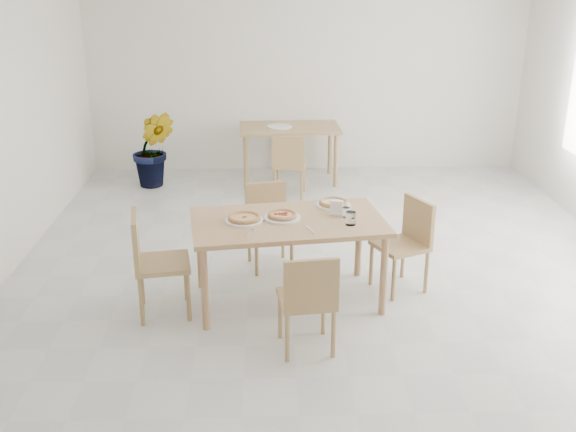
{
  "coord_description": "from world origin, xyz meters",
  "views": [
    {
      "loc": [
        -0.57,
        -5.82,
        2.75
      ],
      "look_at": [
        -0.39,
        -0.56,
        0.78
      ],
      "focal_mm": 42.0,
      "sensor_mm": 36.0,
      "label": 1
    }
  ],
  "objects_px": {
    "chair_south": "(308,297)",
    "napkin_holder": "(337,208)",
    "main_table": "(288,228)",
    "chair_back_s": "(289,162)",
    "chair_east": "(408,238)",
    "chair_west": "(152,257)",
    "plate_mushroom": "(333,205)",
    "pizza_margherita": "(244,218)",
    "pizza_mushroom": "(333,203)",
    "tumbler_a": "(351,218)",
    "tumbler_b": "(346,212)",
    "plate_margherita": "(244,220)",
    "chair_back_n": "(289,135)",
    "plate_empty": "(279,127)",
    "potted_plant": "(154,149)",
    "plate_pepperoni": "(282,218)",
    "chair_north": "(268,219)",
    "second_table": "(289,134)"
  },
  "relations": [
    {
      "from": "plate_mushroom",
      "to": "chair_back_n",
      "type": "xyz_separation_m",
      "value": [
        -0.25,
        3.86,
        -0.31
      ]
    },
    {
      "from": "plate_mushroom",
      "to": "tumbler_a",
      "type": "bearing_deg",
      "value": -78.0
    },
    {
      "from": "plate_empty",
      "to": "pizza_mushroom",
      "type": "bearing_deg",
      "value": -82.45
    },
    {
      "from": "chair_east",
      "to": "napkin_holder",
      "type": "distance_m",
      "value": 0.74
    },
    {
      "from": "pizza_margherita",
      "to": "napkin_holder",
      "type": "bearing_deg",
      "value": 8.87
    },
    {
      "from": "chair_west",
      "to": "tumbler_b",
      "type": "xyz_separation_m",
      "value": [
        1.61,
        0.25,
        0.28
      ]
    },
    {
      "from": "pizza_margherita",
      "to": "chair_back_s",
      "type": "distance_m",
      "value": 2.85
    },
    {
      "from": "plate_mushroom",
      "to": "chair_back_s",
      "type": "height_order",
      "value": "chair_back_s"
    },
    {
      "from": "chair_north",
      "to": "pizza_mushroom",
      "type": "xyz_separation_m",
      "value": [
        0.58,
        -0.45,
        0.32
      ]
    },
    {
      "from": "chair_south",
      "to": "napkin_holder",
      "type": "relative_size",
      "value": 6.22
    },
    {
      "from": "plate_mushroom",
      "to": "pizza_margherita",
      "type": "relative_size",
      "value": 1.12
    },
    {
      "from": "plate_pepperoni",
      "to": "tumbler_b",
      "type": "relative_size",
      "value": 3.65
    },
    {
      "from": "chair_east",
      "to": "pizza_mushroom",
      "type": "height_order",
      "value": "chair_east"
    },
    {
      "from": "chair_west",
      "to": "potted_plant",
      "type": "distance_m",
      "value": 3.53
    },
    {
      "from": "second_table",
      "to": "tumbler_b",
      "type": "bearing_deg",
      "value": -86.11
    },
    {
      "from": "napkin_holder",
      "to": "chair_back_s",
      "type": "height_order",
      "value": "napkin_holder"
    },
    {
      "from": "chair_south",
      "to": "chair_back_s",
      "type": "distance_m",
      "value": 3.62
    },
    {
      "from": "chair_west",
      "to": "pizza_margherita",
      "type": "relative_size",
      "value": 3.21
    },
    {
      "from": "plate_pepperoni",
      "to": "second_table",
      "type": "xyz_separation_m",
      "value": [
        0.19,
        3.44,
        -0.11
      ]
    },
    {
      "from": "plate_mushroom",
      "to": "chair_north",
      "type": "bearing_deg",
      "value": 142.24
    },
    {
      "from": "chair_east",
      "to": "potted_plant",
      "type": "relative_size",
      "value": 0.82
    },
    {
      "from": "plate_margherita",
      "to": "pizza_margherita",
      "type": "height_order",
      "value": "pizza_margherita"
    },
    {
      "from": "tumbler_a",
      "to": "potted_plant",
      "type": "relative_size",
      "value": 0.11
    },
    {
      "from": "plate_mushroom",
      "to": "potted_plant",
      "type": "height_order",
      "value": "potted_plant"
    },
    {
      "from": "tumbler_a",
      "to": "napkin_holder",
      "type": "xyz_separation_m",
      "value": [
        -0.09,
        0.23,
        0.01
      ]
    },
    {
      "from": "chair_back_n",
      "to": "plate_pepperoni",
      "type": "bearing_deg",
      "value": -79.26
    },
    {
      "from": "chair_south",
      "to": "napkin_holder",
      "type": "xyz_separation_m",
      "value": [
        0.3,
        0.95,
        0.34
      ]
    },
    {
      "from": "chair_north",
      "to": "potted_plant",
      "type": "relative_size",
      "value": 0.8
    },
    {
      "from": "tumbler_a",
      "to": "plate_pepperoni",
      "type": "bearing_deg",
      "value": 164.17
    },
    {
      "from": "chair_west",
      "to": "tumbler_b",
      "type": "bearing_deg",
      "value": -90.7
    },
    {
      "from": "chair_west",
      "to": "plate_mushroom",
      "type": "relative_size",
      "value": 2.86
    },
    {
      "from": "chair_east",
      "to": "second_table",
      "type": "height_order",
      "value": "chair_east"
    },
    {
      "from": "main_table",
      "to": "potted_plant",
      "type": "distance_m",
      "value": 3.69
    },
    {
      "from": "pizza_margherita",
      "to": "napkin_holder",
      "type": "relative_size",
      "value": 2.12
    },
    {
      "from": "chair_back_s",
      "to": "chair_east",
      "type": "bearing_deg",
      "value": 119.12
    },
    {
      "from": "potted_plant",
      "to": "pizza_margherita",
      "type": "bearing_deg",
      "value": -69.01
    },
    {
      "from": "main_table",
      "to": "chair_back_s",
      "type": "distance_m",
      "value": 2.78
    },
    {
      "from": "main_table",
      "to": "napkin_holder",
      "type": "xyz_separation_m",
      "value": [
        0.42,
        0.1,
        0.14
      ]
    },
    {
      "from": "main_table",
      "to": "pizza_mushroom",
      "type": "xyz_separation_m",
      "value": [
        0.41,
        0.33,
        0.11
      ]
    },
    {
      "from": "chair_back_s",
      "to": "tumbler_a",
      "type": "bearing_deg",
      "value": 106.35
    },
    {
      "from": "pizza_margherita",
      "to": "napkin_holder",
      "type": "distance_m",
      "value": 0.79
    },
    {
      "from": "pizza_margherita",
      "to": "tumbler_a",
      "type": "relative_size",
      "value": 2.51
    },
    {
      "from": "chair_back_s",
      "to": "plate_mushroom",
      "type": "bearing_deg",
      "value": 105.57
    },
    {
      "from": "chair_north",
      "to": "chair_back_s",
      "type": "xyz_separation_m",
      "value": [
        0.27,
        1.99,
        0.0
      ]
    },
    {
      "from": "chair_north",
      "to": "plate_pepperoni",
      "type": "distance_m",
      "value": 0.81
    },
    {
      "from": "plate_pepperoni",
      "to": "chair_back_s",
      "type": "height_order",
      "value": "chair_back_s"
    },
    {
      "from": "plate_margherita",
      "to": "chair_back_n",
      "type": "relative_size",
      "value": 0.41
    },
    {
      "from": "chair_west",
      "to": "plate_mushroom",
      "type": "bearing_deg",
      "value": -80.41
    },
    {
      "from": "tumbler_a",
      "to": "chair_back_s",
      "type": "xyz_separation_m",
      "value": [
        -0.4,
        2.9,
        -0.34
      ]
    },
    {
      "from": "pizza_mushroom",
      "to": "tumbler_a",
      "type": "distance_m",
      "value": 0.47
    }
  ]
}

